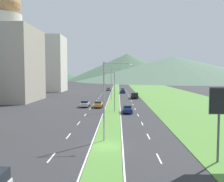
% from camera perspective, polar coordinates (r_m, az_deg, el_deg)
% --- Properties ---
extents(ground_plane, '(600.00, 600.00, 0.00)m').
position_cam_1_polar(ground_plane, '(27.73, -1.24, -12.69)').
color(ground_plane, '#2D2D30').
extents(grass_median, '(3.20, 240.00, 0.06)m').
position_cam_1_polar(grass_median, '(86.91, 0.57, -1.25)').
color(grass_median, '#518438').
rests_on(grass_median, ground_plane).
extents(grass_verge_right, '(24.00, 240.00, 0.06)m').
position_cam_1_polar(grass_verge_right, '(89.04, 13.95, -1.24)').
color(grass_verge_right, '#518438').
rests_on(grass_verge_right, ground_plane).
extents(lane_dash_left_2, '(0.16, 2.80, 0.01)m').
position_cam_1_polar(lane_dash_left_2, '(25.07, -13.76, -14.62)').
color(lane_dash_left_2, silver).
rests_on(lane_dash_left_2, ground_plane).
extents(lane_dash_left_3, '(0.16, 2.80, 0.01)m').
position_cam_1_polar(lane_dash_left_3, '(32.72, -9.96, -10.14)').
color(lane_dash_left_3, silver).
rests_on(lane_dash_left_3, ground_plane).
extents(lane_dash_left_4, '(0.16, 2.80, 0.01)m').
position_cam_1_polar(lane_dash_left_4, '(40.58, -7.67, -7.35)').
color(lane_dash_left_4, silver).
rests_on(lane_dash_left_4, ground_plane).
extents(lane_dash_left_5, '(0.16, 2.80, 0.01)m').
position_cam_1_polar(lane_dash_left_5, '(48.55, -6.15, -5.46)').
color(lane_dash_left_5, silver).
rests_on(lane_dash_left_5, ground_plane).
extents(lane_dash_left_6, '(0.16, 2.80, 0.01)m').
position_cam_1_polar(lane_dash_left_6, '(56.58, -5.06, -4.11)').
color(lane_dash_left_6, silver).
rests_on(lane_dash_left_6, ground_plane).
extents(lane_dash_left_7, '(0.16, 2.80, 0.01)m').
position_cam_1_polar(lane_dash_left_7, '(64.65, -4.24, -3.09)').
color(lane_dash_left_7, silver).
rests_on(lane_dash_left_7, ground_plane).
extents(lane_dash_left_8, '(0.16, 2.80, 0.01)m').
position_cam_1_polar(lane_dash_left_8, '(72.75, -3.61, -2.30)').
color(lane_dash_left_8, silver).
rests_on(lane_dash_left_8, ground_plane).
extents(lane_dash_left_9, '(0.16, 2.80, 0.01)m').
position_cam_1_polar(lane_dash_left_9, '(80.86, -3.11, -1.66)').
color(lane_dash_left_9, silver).
rests_on(lane_dash_left_9, ground_plane).
extents(lane_dash_left_10, '(0.16, 2.80, 0.01)m').
position_cam_1_polar(lane_dash_left_10, '(88.99, -2.69, -1.15)').
color(lane_dash_left_10, silver).
rests_on(lane_dash_left_10, ground_plane).
extents(lane_dash_left_11, '(0.16, 2.80, 0.01)m').
position_cam_1_polar(lane_dash_left_11, '(97.13, -2.35, -0.71)').
color(lane_dash_left_11, silver).
rests_on(lane_dash_left_11, ground_plane).
extents(lane_dash_left_12, '(0.16, 2.80, 0.01)m').
position_cam_1_polar(lane_dash_left_12, '(105.27, -2.06, -0.35)').
color(lane_dash_left_12, silver).
rests_on(lane_dash_left_12, ground_plane).
extents(lane_dash_left_13, '(0.16, 2.80, 0.01)m').
position_cam_1_polar(lane_dash_left_13, '(113.42, -1.81, -0.04)').
color(lane_dash_left_13, silver).
rests_on(lane_dash_left_13, ground_plane).
extents(lane_dash_left_14, '(0.16, 2.80, 0.01)m').
position_cam_1_polar(lane_dash_left_14, '(121.58, -1.60, 0.23)').
color(lane_dash_left_14, silver).
rests_on(lane_dash_left_14, ground_plane).
extents(lane_dash_right_2, '(0.16, 2.80, 0.01)m').
position_cam_1_polar(lane_dash_right_2, '(24.56, 10.75, -14.97)').
color(lane_dash_right_2, silver).
rests_on(lane_dash_right_2, ground_plane).
extents(lane_dash_right_3, '(0.16, 2.80, 0.01)m').
position_cam_1_polar(lane_dash_right_3, '(32.33, 8.36, -10.29)').
color(lane_dash_right_3, silver).
rests_on(lane_dash_right_3, ground_plane).
extents(lane_dash_right_4, '(0.16, 2.80, 0.01)m').
position_cam_1_polar(lane_dash_right_4, '(40.27, 6.94, -7.43)').
color(lane_dash_right_4, silver).
rests_on(lane_dash_right_4, ground_plane).
extents(lane_dash_right_5, '(0.16, 2.80, 0.01)m').
position_cam_1_polar(lane_dash_right_5, '(48.29, 6.00, -5.51)').
color(lane_dash_right_5, silver).
rests_on(lane_dash_right_5, ground_plane).
extents(lane_dash_right_6, '(0.16, 2.80, 0.01)m').
position_cam_1_polar(lane_dash_right_6, '(56.36, 5.33, -4.14)').
color(lane_dash_right_6, silver).
rests_on(lane_dash_right_6, ground_plane).
extents(lane_dash_right_7, '(0.16, 2.80, 0.01)m').
position_cam_1_polar(lane_dash_right_7, '(64.46, 4.83, -3.11)').
color(lane_dash_right_7, silver).
rests_on(lane_dash_right_7, ground_plane).
extents(lane_dash_right_8, '(0.16, 2.80, 0.01)m').
position_cam_1_polar(lane_dash_right_8, '(72.58, 4.44, -2.32)').
color(lane_dash_right_8, silver).
rests_on(lane_dash_right_8, ground_plane).
extents(lane_dash_right_9, '(0.16, 2.80, 0.01)m').
position_cam_1_polar(lane_dash_right_9, '(80.71, 4.13, -1.68)').
color(lane_dash_right_9, silver).
rests_on(lane_dash_right_9, ground_plane).
extents(lane_dash_right_10, '(0.16, 2.80, 0.01)m').
position_cam_1_polar(lane_dash_right_10, '(88.85, 3.88, -1.16)').
color(lane_dash_right_10, silver).
rests_on(lane_dash_right_10, ground_plane).
extents(lane_dash_right_11, '(0.16, 2.80, 0.01)m').
position_cam_1_polar(lane_dash_right_11, '(97.00, 3.67, -0.73)').
color(lane_dash_right_11, silver).
rests_on(lane_dash_right_11, ground_plane).
extents(lane_dash_right_12, '(0.16, 2.80, 0.01)m').
position_cam_1_polar(lane_dash_right_12, '(105.15, 3.50, -0.36)').
color(lane_dash_right_12, silver).
rests_on(lane_dash_right_12, ground_plane).
extents(lane_dash_right_13, '(0.16, 2.80, 0.01)m').
position_cam_1_polar(lane_dash_right_13, '(113.31, 3.34, -0.05)').
color(lane_dash_right_13, silver).
rests_on(lane_dash_right_13, ground_plane).
extents(lane_dash_right_14, '(0.16, 2.80, 0.01)m').
position_cam_1_polar(lane_dash_right_14, '(121.48, 3.21, 0.23)').
color(lane_dash_right_14, silver).
rests_on(lane_dash_right_14, ground_plane).
extents(edge_line_median_left, '(0.16, 240.00, 0.01)m').
position_cam_1_polar(edge_line_median_left, '(86.96, -0.58, -1.26)').
color(edge_line_median_left, silver).
rests_on(edge_line_median_left, ground_plane).
extents(edge_line_median_right, '(0.16, 240.00, 0.01)m').
position_cam_1_polar(edge_line_median_right, '(86.91, 1.73, -1.27)').
color(edge_line_median_right, silver).
rests_on(edge_line_median_right, ground_plane).
extents(domed_building, '(18.17, 18.17, 32.65)m').
position_cam_1_polar(domed_building, '(79.03, -23.38, 7.32)').
color(domed_building, '#9E9384').
rests_on(domed_building, ground_plane).
extents(midrise_colored, '(14.11, 14.11, 24.86)m').
position_cam_1_polar(midrise_colored, '(116.55, -14.36, 6.06)').
color(midrise_colored, beige).
rests_on(midrise_colored, ground_plane).
extents(hill_far_left, '(133.60, 133.60, 31.10)m').
position_cam_1_polar(hill_far_left, '(341.06, -18.14, 5.06)').
color(hill_far_left, '#3D5647').
rests_on(hill_far_left, ground_plane).
extents(hill_far_center, '(142.24, 142.24, 31.72)m').
position_cam_1_polar(hill_far_center, '(295.84, 3.49, 5.51)').
color(hill_far_center, '#47664C').
rests_on(hill_far_center, ground_plane).
extents(hill_far_right, '(213.75, 213.75, 26.69)m').
position_cam_1_polar(hill_far_right, '(278.96, 14.03, 4.97)').
color(hill_far_right, '#516B56').
rests_on(hill_far_right, ground_plane).
extents(street_lamp_near, '(3.40, 0.51, 9.35)m').
position_cam_1_polar(street_lamp_near, '(29.00, -1.11, -1.03)').
color(street_lamp_near, '#99999E').
rests_on(street_lamp_near, ground_plane).
extents(street_lamp_mid, '(3.41, 0.42, 8.34)m').
position_cam_1_polar(street_lamp_mid, '(52.22, 0.12, 0.63)').
color(street_lamp_mid, '#99999E').
rests_on(street_lamp_mid, ground_plane).
extents(street_lamp_far, '(3.21, 0.29, 9.51)m').
position_cam_1_polar(street_lamp_far, '(75.44, 0.08, 2.11)').
color(street_lamp_far, '#99999E').
rests_on(street_lamp_far, ground_plane).
extents(car_0, '(2.02, 4.48, 1.56)m').
position_cam_1_polar(car_0, '(59.97, -6.25, -2.90)').
color(car_0, '#B2B2B7').
rests_on(car_0, ground_plane).
extents(car_1, '(1.91, 4.48, 1.48)m').
position_cam_1_polar(car_1, '(58.94, -3.17, -3.03)').
color(car_1, '#C6842D').
rests_on(car_1, ground_plane).
extents(car_2, '(2.00, 4.73, 1.36)m').
position_cam_1_polar(car_2, '(118.18, -0.82, 0.47)').
color(car_2, slate).
rests_on(car_2, ground_plane).
extents(car_3, '(2.01, 4.47, 1.44)m').
position_cam_1_polar(car_3, '(102.02, 2.50, -0.07)').
color(car_3, navy).
rests_on(car_3, ground_plane).
extents(car_4, '(1.88, 4.02, 1.58)m').
position_cam_1_polar(car_4, '(109.77, 2.42, 0.24)').
color(car_4, yellow).
rests_on(car_4, ground_plane).
extents(car_5, '(1.91, 4.62, 1.55)m').
position_cam_1_polar(car_5, '(50.75, 3.58, -4.14)').
color(car_5, navy).
rests_on(car_5, ground_plane).
extents(pickup_truck_1, '(2.18, 5.40, 2.00)m').
position_cam_1_polar(pickup_truck_1, '(80.13, 5.23, -1.02)').
color(pickup_truck_1, black).
rests_on(pickup_truck_1, ground_plane).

